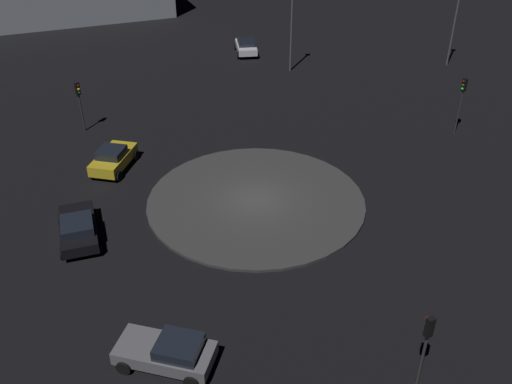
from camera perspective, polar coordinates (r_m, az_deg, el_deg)
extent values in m
plane|color=black|center=(33.53, 0.00, -0.98)|extent=(118.47, 118.47, 0.00)
cylinder|color=#383838|center=(33.48, 0.00, -0.87)|extent=(12.97, 12.97, 0.16)
cube|color=white|center=(57.75, -1.02, 14.50)|extent=(2.28, 4.15, 0.61)
cube|color=black|center=(57.45, -1.01, 14.98)|extent=(1.82, 2.07, 0.48)
cylinder|color=black|center=(56.60, 0.10, 13.80)|extent=(0.30, 0.73, 0.71)
cylinder|color=black|center=(56.41, -1.79, 13.72)|extent=(0.30, 0.73, 0.71)
cylinder|color=black|center=(59.29, -0.28, 14.68)|extent=(0.30, 0.73, 0.71)
cylinder|color=black|center=(59.10, -2.09, 14.60)|extent=(0.30, 0.73, 0.71)
cube|color=slate|center=(24.14, -9.23, -15.83)|extent=(4.35, 2.77, 0.60)
cube|color=black|center=(23.55, -7.86, -15.29)|extent=(2.12, 1.98, 0.49)
cylinder|color=black|center=(24.35, -13.28, -16.97)|extent=(0.68, 0.38, 0.64)
cylinder|color=black|center=(25.38, -11.49, -14.09)|extent=(0.68, 0.38, 0.64)
cylinder|color=black|center=(23.43, -6.59, -18.66)|extent=(0.68, 0.38, 0.64)
cylinder|color=black|center=(24.50, -5.10, -15.55)|extent=(0.68, 0.38, 0.64)
cube|color=black|center=(31.73, -17.62, -3.55)|extent=(3.07, 4.67, 0.60)
cube|color=black|center=(31.06, -17.74, -3.22)|extent=(2.14, 2.32, 0.47)
cylinder|color=black|center=(33.24, -19.26, -2.73)|extent=(0.40, 0.67, 0.64)
cylinder|color=black|center=(33.15, -16.09, -2.20)|extent=(0.40, 0.67, 0.64)
cylinder|color=black|center=(30.70, -19.10, -5.92)|extent=(0.40, 0.67, 0.64)
cylinder|color=black|center=(30.61, -15.66, -5.36)|extent=(0.40, 0.67, 0.64)
cube|color=gold|center=(37.72, -14.27, 3.24)|extent=(2.61, 4.13, 0.71)
cube|color=black|center=(37.30, -14.51, 3.91)|extent=(1.91, 1.95, 0.50)
cylinder|color=black|center=(39.34, -14.57, 3.88)|extent=(0.36, 0.70, 0.66)
cylinder|color=black|center=(38.60, -12.15, 3.65)|extent=(0.36, 0.70, 0.66)
cylinder|color=black|center=(37.24, -16.32, 1.88)|extent=(0.36, 0.70, 0.66)
cylinder|color=black|center=(36.46, -13.80, 1.59)|extent=(0.36, 0.70, 0.66)
cylinder|color=#2D2D2D|center=(43.13, -17.28, 7.67)|extent=(0.12, 0.12, 2.85)
cube|color=black|center=(42.42, -17.69, 9.96)|extent=(0.36, 0.37, 0.90)
sphere|color=#3F0C0C|center=(42.22, -17.63, 10.26)|extent=(0.20, 0.20, 0.20)
sphere|color=yellow|center=(42.31, -17.57, 9.93)|extent=(0.20, 0.20, 0.20)
sphere|color=#0F3819|center=(42.41, -17.51, 9.59)|extent=(0.20, 0.20, 0.20)
cylinder|color=#2D2D2D|center=(43.23, 19.88, 7.60)|extent=(0.12, 0.12, 3.34)
cube|color=black|center=(42.45, 20.42, 10.18)|extent=(0.34, 0.37, 0.90)
sphere|color=#3F0C0C|center=(42.24, 20.36, 10.49)|extent=(0.20, 0.20, 0.20)
sphere|color=#4C380F|center=(42.34, 20.29, 10.15)|extent=(0.20, 0.20, 0.20)
sphere|color=#1EE53F|center=(42.43, 20.22, 9.81)|extent=(0.20, 0.20, 0.20)
cylinder|color=#2D2D2D|center=(23.29, 16.44, -16.30)|extent=(0.12, 0.12, 2.92)
cube|color=black|center=(21.93, 17.22, -12.98)|extent=(0.36, 0.33, 0.90)
sphere|color=red|center=(21.82, 17.09, -12.25)|extent=(0.20, 0.20, 0.20)
sphere|color=#4C380F|center=(22.00, 16.97, -12.75)|extent=(0.20, 0.20, 0.20)
sphere|color=#0F3819|center=(22.19, 16.86, -13.25)|extent=(0.20, 0.20, 0.20)
cylinder|color=#4C4C51|center=(56.72, 19.47, 15.63)|extent=(0.18, 0.18, 7.43)
cylinder|color=#4C4C51|center=(52.33, 3.62, 16.10)|extent=(0.18, 0.18, 7.55)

